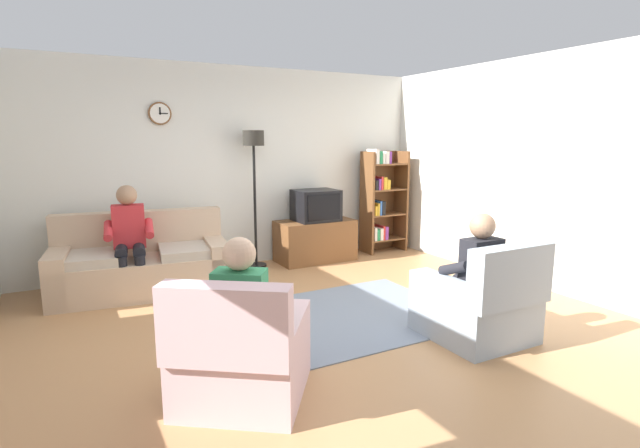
% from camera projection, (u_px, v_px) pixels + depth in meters
% --- Properties ---
extents(ground_plane, '(12.00, 12.00, 0.00)m').
position_uv_depth(ground_plane, '(327.00, 326.00, 4.57)').
color(ground_plane, '#B27F51').
extents(back_wall_assembly, '(6.20, 0.17, 2.70)m').
position_uv_depth(back_wall_assembly, '(233.00, 168.00, 6.64)').
color(back_wall_assembly, silver).
rests_on(back_wall_assembly, ground_plane).
extents(right_wall, '(0.12, 5.80, 2.70)m').
position_uv_depth(right_wall, '(540.00, 173.00, 5.68)').
color(right_wall, silver).
rests_on(right_wall, ground_plane).
extents(couch, '(2.00, 1.12, 0.90)m').
position_uv_depth(couch, '(142.00, 265.00, 5.55)').
color(couch, tan).
rests_on(couch, ground_plane).
extents(tv_stand, '(1.10, 0.56, 0.59)m').
position_uv_depth(tv_stand, '(315.00, 241.00, 6.97)').
color(tv_stand, brown).
rests_on(tv_stand, ground_plane).
extents(tv, '(0.60, 0.49, 0.44)m').
position_uv_depth(tv, '(316.00, 205.00, 6.86)').
color(tv, black).
rests_on(tv, tv_stand).
extents(bookshelf, '(0.68, 0.36, 1.59)m').
position_uv_depth(bookshelf, '(381.00, 199.00, 7.49)').
color(bookshelf, brown).
rests_on(bookshelf, ground_plane).
extents(floor_lamp, '(0.28, 0.28, 1.85)m').
position_uv_depth(floor_lamp, '(254.00, 161.00, 6.44)').
color(floor_lamp, black).
rests_on(floor_lamp, ground_plane).
extents(armchair_near_window, '(1.16, 1.18, 0.90)m').
position_uv_depth(armchair_near_window, '(242.00, 358.00, 3.27)').
color(armchair_near_window, beige).
rests_on(armchair_near_window, ground_plane).
extents(armchair_near_bookshelf, '(0.81, 0.89, 0.90)m').
position_uv_depth(armchair_near_bookshelf, '(478.00, 306.00, 4.26)').
color(armchair_near_bookshelf, '#9EADBC').
rests_on(armchair_near_bookshelf, ground_plane).
extents(area_rug, '(2.20, 1.70, 0.01)m').
position_uv_depth(area_rug, '(346.00, 316.00, 4.83)').
color(area_rug, slate).
rests_on(area_rug, ground_plane).
extents(person_on_couch, '(0.55, 0.57, 1.24)m').
position_uv_depth(person_on_couch, '(129.00, 235.00, 5.33)').
color(person_on_couch, red).
rests_on(person_on_couch, ground_plane).
extents(person_in_left_armchair, '(0.62, 0.64, 1.12)m').
position_uv_depth(person_in_left_armchair, '(244.00, 309.00, 3.30)').
color(person_in_left_armchair, '#338C59').
rests_on(person_in_left_armchair, ground_plane).
extents(person_in_right_armchair, '(0.51, 0.54, 1.12)m').
position_uv_depth(person_in_right_armchair, '(472.00, 269.00, 4.29)').
color(person_in_right_armchair, black).
rests_on(person_in_right_armchair, ground_plane).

